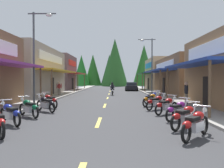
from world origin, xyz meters
name	(u,v)px	position (x,y,z in m)	size (l,w,h in m)	color
ground	(108,97)	(0.00, 23.17, -0.05)	(9.40, 76.33, 0.10)	#38383A
sidewalk_left	(57,96)	(-5.72, 23.17, 0.06)	(2.05, 76.33, 0.12)	#9E9991
sidewalk_right	(160,96)	(5.72, 23.17, 0.06)	(2.05, 76.33, 0.12)	#9E9991
centerline_dashes	(109,94)	(0.00, 26.51, 0.01)	(0.16, 49.88, 0.01)	#E0C64C
storefront_left_middle	(22,72)	(-10.30, 24.98, 2.82)	(8.99, 13.58, 5.63)	gray
storefront_left_far	(53,73)	(-10.23, 38.02, 3.02)	(8.84, 9.31, 6.05)	brown
storefront_right_middle	(197,76)	(10.68, 25.69, 2.26)	(9.75, 12.99, 4.52)	brown
storefront_right_far	(172,74)	(10.92, 38.34, 2.76)	(10.23, 9.64, 5.51)	tan
streetlamp_left	(38,46)	(-4.82, 14.28, 4.32)	(2.02, 0.30, 6.72)	#474C51
streetlamp_right	(150,59)	(4.82, 24.70, 4.28)	(2.02, 0.30, 6.66)	#474C51
motorcycle_parked_right_0	(196,124)	(3.34, 5.37, 0.49)	(1.48, 1.68, 1.04)	black
motorcycle_parked_right_1	(186,116)	(3.48, 6.85, 0.49)	(1.63, 1.54, 1.04)	black
motorcycle_parked_right_2	(178,110)	(3.70, 8.65, 0.49)	(1.62, 1.54, 1.04)	black
motorcycle_parked_right_3	(167,105)	(3.57, 10.49, 0.49)	(1.63, 1.53, 1.04)	black
motorcycle_parked_right_4	(157,102)	(3.36, 12.27, 0.49)	(1.63, 1.54, 1.04)	black
motorcycle_parked_right_5	(151,99)	(3.30, 14.14, 0.49)	(1.49, 1.67, 1.04)	black
motorcycle_parked_right_6	(153,97)	(3.72, 15.80, 0.49)	(1.66, 1.50, 1.04)	black
motorcycle_parked_left_1	(10,113)	(-3.73, 7.55, 0.49)	(1.61, 1.56, 1.04)	black
motorcycle_parked_left_2	(29,107)	(-3.67, 9.49, 0.49)	(1.60, 1.57, 1.04)	black
motorcycle_parked_left_3	(46,103)	(-3.36, 11.34, 0.49)	(1.60, 1.57, 1.04)	black
motorcycle_parked_left_4	(49,100)	(-3.68, 13.20, 0.49)	(1.56, 1.61, 1.04)	black
rider_cruising_lead	(112,90)	(0.44, 25.28, 0.66)	(0.60, 2.14, 1.57)	black
pedestrian_by_shop	(59,88)	(-5.60, 23.71, 0.94)	(0.57, 0.29, 1.63)	#726659
pedestrian_browsing	(186,92)	(5.66, 13.69, 1.01)	(0.27, 0.57, 1.74)	#726659
parked_car_curbside	(131,86)	(3.50, 35.73, 0.69)	(2.19, 4.36, 1.40)	black
treeline_backdrop	(116,66)	(1.03, 61.88, 5.55)	(23.37, 11.27, 12.82)	#215323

